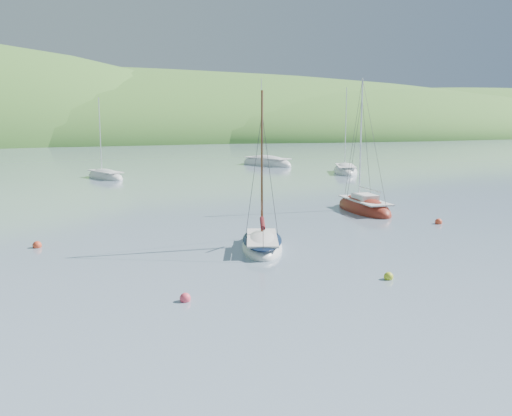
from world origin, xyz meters
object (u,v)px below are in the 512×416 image
object	(u,v)px
distant_sloop_a	(105,177)
distant_sloop_d	(345,171)
sloop_red	(364,208)
daysailer_white	(262,245)
distant_sloop_b	(267,164)

from	to	relation	value
distant_sloop_a	distant_sloop_d	world-z (taller)	distant_sloop_d
sloop_red	distant_sloop_d	bearing A→B (deg)	68.51
daysailer_white	distant_sloop_d	world-z (taller)	distant_sloop_d
distant_sloop_a	distant_sloop_d	size ratio (longest dim) A/B	0.87
daysailer_white	distant_sloop_b	xyz separation A→B (m)	(19.58, 48.00, 0.01)
distant_sloop_d	sloop_red	bearing A→B (deg)	-92.72
distant_sloop_a	distant_sloop_b	distance (m)	25.37
daysailer_white	sloop_red	size ratio (longest dim) A/B	0.85
sloop_red	distant_sloop_b	distance (m)	40.23
sloop_red	distant_sloop_a	world-z (taller)	sloop_red
distant_sloop_a	distant_sloop_d	distance (m)	28.98
daysailer_white	distant_sloop_b	size ratio (longest dim) A/B	0.67
sloop_red	distant_sloop_a	size ratio (longest dim) A/B	1.08
daysailer_white	distant_sloop_d	distance (m)	42.14
distant_sloop_a	distant_sloop_b	bearing A→B (deg)	1.64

